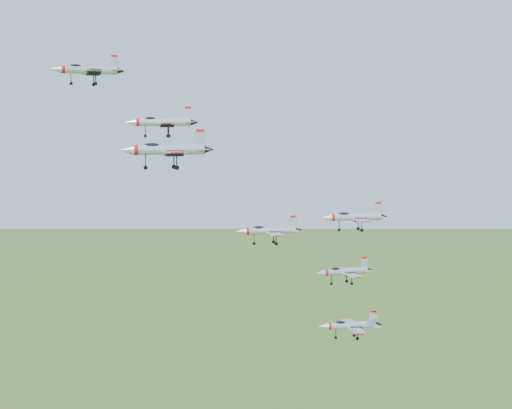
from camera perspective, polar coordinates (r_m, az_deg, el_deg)
name	(u,v)px	position (r m, az deg, el deg)	size (l,w,h in m)	color
jet_lead	(87,70)	(115.60, -13.35, 10.44)	(11.59, 9.60, 3.10)	#AFB3BD
jet_left_high	(161,122)	(108.94, -7.59, 6.55)	(11.01, 9.32, 2.97)	#AFB3BD
jet_right_high	(166,150)	(87.27, -7.20, 4.38)	(11.64, 9.74, 3.12)	#AFB3BD
jet_left_low	(269,230)	(118.44, 1.02, -2.09)	(11.31, 9.56, 3.05)	#AFB3BD
jet_right_low	(354,217)	(109.08, 7.83, -0.99)	(10.32, 8.77, 2.80)	#AFB3BD
jet_trail	(344,271)	(121.02, 7.05, -5.33)	(10.59, 8.80, 2.83)	#AFB3BD
jet_extra	(350,325)	(135.47, 7.52, -9.55)	(12.06, 10.28, 3.29)	#AFB3BD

